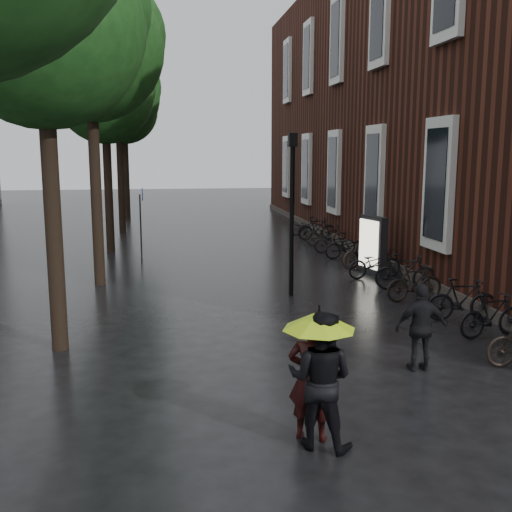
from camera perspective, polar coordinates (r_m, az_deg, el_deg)
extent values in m
cube|color=#38160F|center=(27.49, 18.74, 13.82)|extent=(10.00, 33.00, 12.00)
cube|color=silver|center=(17.11, 17.09, 6.55)|extent=(0.25, 1.60, 3.60)
cube|color=black|center=(17.07, 16.79, 6.55)|extent=(0.10, 1.20, 3.00)
cube|color=silver|center=(21.71, 11.28, 7.40)|extent=(0.25, 1.60, 3.60)
cube|color=black|center=(21.68, 11.03, 7.41)|extent=(0.10, 1.20, 3.00)
cube|color=silver|center=(22.19, 11.80, 21.73)|extent=(0.25, 1.60, 3.60)
cube|color=black|center=(22.15, 11.53, 21.76)|extent=(0.10, 1.20, 3.00)
cube|color=silver|center=(26.46, 7.52, 7.91)|extent=(0.25, 1.60, 3.60)
cube|color=black|center=(26.43, 7.31, 7.92)|extent=(0.10, 1.20, 3.00)
cube|color=silver|center=(26.85, 7.80, 19.73)|extent=(0.25, 1.60, 3.60)
cube|color=black|center=(26.82, 7.58, 19.74)|extent=(0.10, 1.20, 3.00)
cube|color=silver|center=(31.28, 4.90, 8.25)|extent=(0.25, 1.60, 3.60)
cube|color=black|center=(31.26, 4.72, 8.25)|extent=(0.10, 1.20, 3.00)
cube|color=silver|center=(31.61, 5.05, 18.26)|extent=(0.25, 1.60, 3.60)
cube|color=black|center=(31.59, 4.87, 18.27)|extent=(0.10, 1.20, 3.00)
cube|color=silver|center=(36.16, 2.98, 8.49)|extent=(0.25, 1.60, 3.60)
cube|color=black|center=(36.14, 2.83, 8.49)|extent=(0.10, 1.20, 3.00)
cube|color=silver|center=(36.44, 3.06, 17.16)|extent=(0.25, 1.60, 3.60)
cube|color=black|center=(36.42, 2.90, 17.17)|extent=(0.10, 1.20, 3.00)
cube|color=#3F3833|center=(25.80, 8.32, 1.49)|extent=(0.40, 33.00, 0.30)
cylinder|color=black|center=(12.14, -18.67, 1.74)|extent=(0.32, 0.32, 4.51)
cylinder|color=black|center=(18.01, -14.96, 5.12)|extent=(0.32, 0.32, 4.95)
cylinder|color=black|center=(24.00, -13.85, 5.61)|extent=(0.32, 0.32, 4.40)
cylinder|color=black|center=(29.96, -12.74, 6.81)|extent=(0.32, 0.32, 4.79)
cylinder|color=black|center=(35.95, -12.22, 7.13)|extent=(0.32, 0.32, 4.57)
imported|color=black|center=(8.24, 5.27, -11.47)|extent=(0.75, 0.65, 1.74)
imported|color=black|center=(8.04, 6.15, -11.62)|extent=(1.13, 1.06, 1.85)
cylinder|color=black|center=(8.00, 5.94, -10.37)|extent=(0.02, 0.02, 1.24)
cone|color=#C2F219|center=(7.81, 6.02, -6.11)|extent=(0.97, 0.97, 0.25)
cylinder|color=black|center=(7.76, 6.05, -4.95)|extent=(0.02, 0.02, 0.08)
imported|color=black|center=(11.09, 15.47, -6.58)|extent=(0.95, 0.44, 1.58)
imported|color=black|center=(13.57, 21.55, -5.27)|extent=(1.65, 0.72, 0.96)
imported|color=black|center=(14.67, 19.04, -3.93)|extent=(1.71, 0.64, 1.00)
imported|color=black|center=(16.19, 14.88, -2.48)|extent=(1.69, 0.72, 0.98)
imported|color=black|center=(17.47, 14.05, -1.47)|extent=(1.79, 0.87, 1.04)
imported|color=black|center=(18.86, 11.24, -0.68)|extent=(1.87, 0.90, 0.94)
imported|color=black|center=(20.37, 10.24, 0.19)|extent=(1.71, 0.82, 0.99)
imported|color=black|center=(22.12, 8.78, 0.89)|extent=(1.75, 0.66, 0.91)
imported|color=black|center=(23.39, 7.49, 1.31)|extent=(1.68, 0.92, 0.84)
imported|color=black|center=(25.14, 6.73, 2.02)|extent=(1.84, 0.89, 0.92)
imported|color=black|center=(26.74, 5.83, 2.63)|extent=(1.75, 0.58, 1.04)
imported|color=black|center=(28.18, 4.89, 2.80)|extent=(1.64, 0.77, 0.83)
cube|color=black|center=(19.37, 11.08, 0.99)|extent=(0.26, 1.24, 1.87)
cube|color=beige|center=(19.32, 10.70, 1.13)|extent=(0.04, 1.04, 1.54)
cylinder|color=black|center=(16.08, 3.43, 3.34)|extent=(0.12, 0.12, 4.08)
cube|color=black|center=(15.98, 3.51, 10.98)|extent=(0.22, 0.22, 0.36)
sphere|color=#FFE5B2|center=(15.98, 3.51, 10.98)|extent=(0.18, 0.18, 0.18)
cylinder|color=#262628|center=(22.37, -10.92, 2.79)|extent=(0.06, 0.06, 2.35)
cylinder|color=navy|center=(22.25, -10.78, 5.79)|extent=(0.03, 0.47, 0.47)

